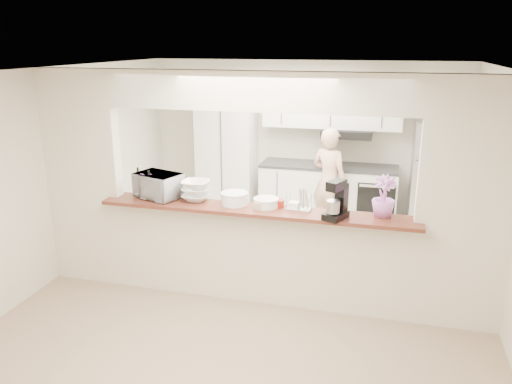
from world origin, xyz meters
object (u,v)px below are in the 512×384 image
(person, at_px, (329,181))
(stand_mixer, at_px, (337,201))
(refrigerator, at_px, (437,178))
(toaster_oven, at_px, (158,186))

(person, bearing_deg, stand_mixer, 125.17)
(refrigerator, distance_m, stand_mixer, 3.06)
(stand_mixer, bearing_deg, refrigerator, 66.81)
(refrigerator, distance_m, person, 1.58)
(refrigerator, bearing_deg, stand_mixer, -113.19)
(stand_mixer, bearing_deg, toaster_oven, 174.65)
(toaster_oven, bearing_deg, refrigerator, 57.85)
(refrigerator, xyz_separation_m, person, (-1.54, -0.35, -0.06))
(toaster_oven, relative_size, stand_mixer, 1.27)
(toaster_oven, relative_size, person, 0.32)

